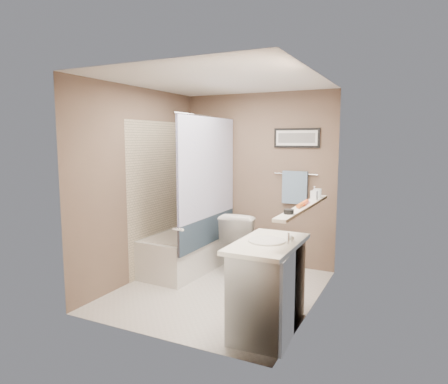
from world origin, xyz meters
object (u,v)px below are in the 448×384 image
at_px(bathtub, 188,250).
at_px(hair_brush_front, 301,205).
at_px(vanity, 268,288).
at_px(soap_bottle, 314,193).
at_px(toilet, 245,241).
at_px(glass_jar, 318,193).
at_px(candle_bowl_near, 289,212).
at_px(hair_brush_back, 305,203).

relative_size(bathtub, hair_brush_front, 6.82).
bearing_deg(vanity, soap_bottle, 75.15).
relative_size(toilet, vanity, 0.90).
bearing_deg(hair_brush_front, glass_jar, 90.00).
height_order(candle_bowl_near, glass_jar, glass_jar).
bearing_deg(glass_jar, toilet, 159.27).
bearing_deg(soap_bottle, candle_bowl_near, -90.00).
bearing_deg(toilet, hair_brush_back, 134.58).
xyz_separation_m(toilet, hair_brush_front, (1.05, -1.10, 0.73)).
height_order(toilet, vanity, toilet).
bearing_deg(candle_bowl_near, hair_brush_front, 90.00).
bearing_deg(hair_brush_back, soap_bottle, 90.00).
bearing_deg(bathtub, glass_jar, -1.69).
bearing_deg(glass_jar, bathtub, 175.36).
bearing_deg(soap_bottle, glass_jar, 90.00).
height_order(bathtub, soap_bottle, soap_bottle).
distance_m(bathtub, vanity, 2.02).
relative_size(toilet, glass_jar, 8.09).
bearing_deg(soap_bottle, bathtub, 170.06).
bearing_deg(glass_jar, soap_bottle, -90.00).
relative_size(candle_bowl_near, soap_bottle, 0.62).
xyz_separation_m(toilet, hair_brush_back, (1.05, -0.95, 0.73)).
bearing_deg(toilet, candle_bowl_near, 121.76).
distance_m(bathtub, candle_bowl_near, 2.35).
xyz_separation_m(vanity, candle_bowl_near, (0.19, -0.02, 0.73)).
distance_m(hair_brush_front, soap_bottle, 0.54).
xyz_separation_m(hair_brush_front, glass_jar, (0.00, 0.70, 0.03)).
xyz_separation_m(candle_bowl_near, glass_jar, (0.00, 1.10, 0.03)).
bearing_deg(vanity, candle_bowl_near, -8.55).
relative_size(hair_brush_front, hair_brush_back, 1.00).
height_order(toilet, hair_brush_back, hair_brush_back).
distance_m(hair_brush_front, glass_jar, 0.70).
bearing_deg(soap_bottle, hair_brush_back, -90.00).
relative_size(candle_bowl_near, glass_jar, 0.90).
xyz_separation_m(vanity, soap_bottle, (0.19, 0.92, 0.79)).
height_order(hair_brush_back, glass_jar, glass_jar).
xyz_separation_m(toilet, vanity, (0.87, -1.48, -0.00)).
xyz_separation_m(bathtub, vanity, (1.60, -1.23, 0.15)).
xyz_separation_m(hair_brush_front, hair_brush_back, (0.00, 0.15, 0.00)).
bearing_deg(bathtub, soap_bottle, -6.98).
height_order(vanity, glass_jar, glass_jar).
height_order(glass_jar, soap_bottle, soap_bottle).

